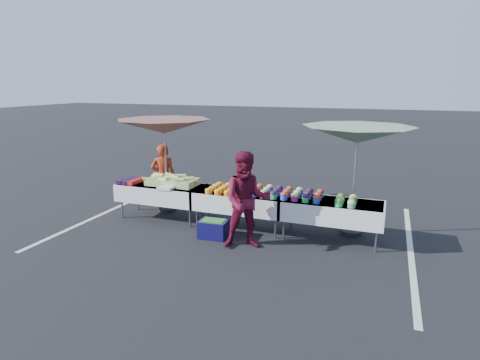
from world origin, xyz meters
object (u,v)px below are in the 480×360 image
(table_right, at_px, (332,210))
(storage_bin, at_px, (213,228))
(table_center, at_px, (240,200))
(umbrella_left, at_px, (164,127))
(vendor, at_px, (164,177))
(umbrella_right, at_px, (358,135))
(table_left, at_px, (161,192))
(customer, at_px, (247,201))

(table_right, bearing_deg, storage_bin, -162.78)
(table_center, xyz_separation_m, umbrella_left, (-1.96, 0.49, 1.33))
(vendor, bearing_deg, storage_bin, 121.94)
(table_right, bearing_deg, umbrella_right, 54.43)
(table_right, height_order, umbrella_left, umbrella_left)
(table_left, distance_m, umbrella_right, 4.18)
(table_right, height_order, storage_bin, table_right)
(table_center, bearing_deg, umbrella_left, 165.94)
(table_center, bearing_deg, umbrella_right, 12.43)
(table_center, bearing_deg, storage_bin, -114.54)
(table_right, relative_size, umbrella_right, 0.88)
(customer, height_order, umbrella_left, umbrella_left)
(umbrella_right, distance_m, storage_bin, 3.20)
(customer, distance_m, umbrella_right, 2.40)
(table_center, height_order, vendor, vendor)
(table_right, height_order, umbrella_right, umbrella_right)
(umbrella_right, bearing_deg, table_left, -173.18)
(table_right, relative_size, customer, 1.07)
(table_left, xyz_separation_m, table_center, (1.80, 0.00, 0.00))
(table_left, distance_m, table_center, 1.80)
(umbrella_left, height_order, storage_bin, umbrella_left)
(umbrella_left, xyz_separation_m, umbrella_right, (4.10, -0.02, 0.00))
(table_right, relative_size, vendor, 1.22)
(table_left, xyz_separation_m, storage_bin, (1.50, -0.65, -0.41))
(table_right, height_order, vendor, vendor)
(table_left, relative_size, umbrella_left, 0.74)
(table_left, height_order, table_center, same)
(umbrella_right, xyz_separation_m, storage_bin, (-2.43, -1.12, -1.74))
(table_right, relative_size, storage_bin, 3.41)
(table_center, xyz_separation_m, table_right, (1.80, 0.00, 0.00))
(table_right, bearing_deg, table_left, 180.00)
(vendor, height_order, storage_bin, vendor)
(table_center, distance_m, customer, 1.02)
(customer, xyz_separation_m, umbrella_left, (-2.41, 1.36, 1.05))
(customer, relative_size, umbrella_left, 0.68)
(table_center, relative_size, umbrella_right, 0.88)
(vendor, distance_m, storage_bin, 2.24)
(umbrella_right, bearing_deg, storage_bin, -155.27)
(table_right, distance_m, storage_bin, 2.23)
(customer, bearing_deg, storage_bin, 140.21)
(table_right, distance_m, vendor, 3.93)
(vendor, distance_m, umbrella_right, 4.37)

